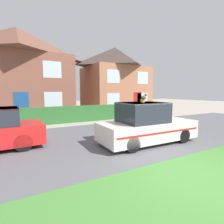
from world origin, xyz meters
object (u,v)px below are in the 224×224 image
object	(u,v)px
house_left	(18,71)
house_right	(115,79)
cat	(144,97)
wheelie_bin	(143,111)
police_car	(146,125)

from	to	relation	value
house_left	house_right	size ratio (longest dim) A/B	1.23
cat	house_right	world-z (taller)	house_right
house_left	wheelie_bin	size ratio (longest dim) A/B	8.07
house_left	wheelie_bin	xyz separation A→B (m)	(8.58, -6.78, -3.38)
police_car	cat	xyz separation A→B (m)	(0.03, 0.20, 1.13)
police_car	house_right	bearing A→B (deg)	66.50
cat	house_right	size ratio (longest dim) A/B	0.04
house_left	wheelie_bin	bearing A→B (deg)	-38.31
cat	house_left	xyz separation A→B (m)	(-4.18, 12.17, 2.06)
cat	house_left	bearing A→B (deg)	127.93
police_car	house_left	world-z (taller)	house_left
police_car	house_left	bearing A→B (deg)	109.94
house_left	house_right	xyz separation A→B (m)	(9.84, -0.12, -0.28)
house_right	wheelie_bin	bearing A→B (deg)	-100.67
wheelie_bin	house_left	bearing A→B (deg)	138.15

